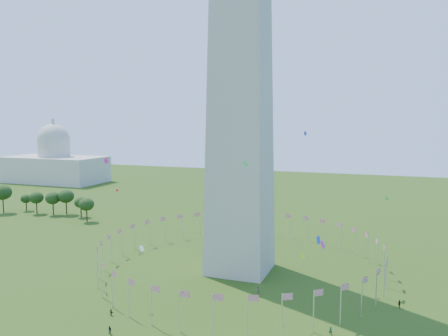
# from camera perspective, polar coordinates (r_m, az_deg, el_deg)

# --- Properties ---
(flag_ring) EXTENTS (80.24, 80.24, 9.00)m
(flag_ring) POSITION_cam_1_polar(r_m,az_deg,el_deg) (129.15, 2.12, -11.28)
(flag_ring) COLOR silver
(flag_ring) RESTS_ON ground
(capitol_building) EXTENTS (70.00, 35.00, 46.00)m
(capitol_building) POSITION_cam_1_polar(r_m,az_deg,el_deg) (330.09, -21.32, 2.26)
(capitol_building) COLOR beige
(capitol_building) RESTS_ON ground
(kites_aloft) EXTENTS (106.46, 77.58, 36.32)m
(kites_aloft) POSITION_cam_1_polar(r_m,az_deg,el_deg) (98.11, 5.85, -7.30)
(kites_aloft) COLOR yellow
(kites_aloft) RESTS_ON ground
(tree_line_west) EXTENTS (55.80, 15.68, 13.04)m
(tree_line_west) POSITION_cam_1_polar(r_m,az_deg,el_deg) (217.92, -22.45, -4.26)
(tree_line_west) COLOR #284A18
(tree_line_west) RESTS_ON ground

